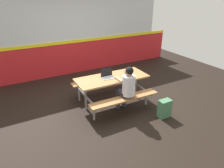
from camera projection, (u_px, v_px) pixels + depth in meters
name	position (u px, v px, depth m)	size (l,w,h in m)	color
ground_plane	(110.00, 103.00, 5.38)	(10.00, 10.00, 0.02)	black
accent_backdrop	(74.00, 38.00, 6.94)	(8.00, 0.14, 2.60)	red
picnic_table_main	(112.00, 83.00, 5.16)	(1.85, 1.58, 0.74)	#9E6B3D
student_nearer	(127.00, 86.00, 4.70)	(0.37, 0.53, 1.21)	#2D2D38
laptop_silver	(108.00, 76.00, 5.06)	(0.32, 0.23, 0.22)	silver
backpack_dark	(164.00, 109.00, 4.72)	(0.30, 0.22, 0.44)	#3F724C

